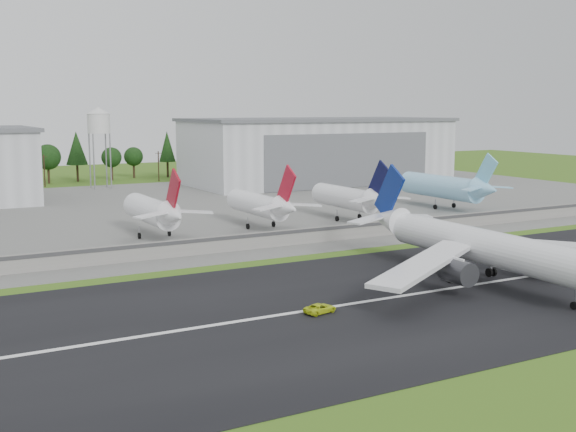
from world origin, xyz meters
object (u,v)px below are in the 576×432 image
ground_vehicle (320,308)px  parked_jet_red_b (263,205)px  parked_jet_red_a (156,211)px  parked_jet_navy (352,198)px  main_airliner (488,255)px  parked_jet_skyblue (448,187)px

ground_vehicle → parked_jet_red_b: (25.67, 68.46, 5.18)m
parked_jet_red_a → parked_jet_navy: bearing=-0.0°
parked_jet_red_a → main_airliner: bearing=-62.8°
parked_jet_red_b → parked_jet_skyblue: parked_jet_skyblue is taller
parked_jet_navy → parked_jet_skyblue: (36.75, 5.06, 0.42)m
ground_vehicle → parked_jet_skyblue: 114.78m
parked_jet_red_a → parked_jet_red_b: parked_jet_red_a is taller
parked_jet_red_b → parked_jet_navy: size_ratio=1.00×
parked_jet_navy → parked_jet_skyblue: 37.09m
ground_vehicle → parked_jet_navy: (51.18, 68.49, 5.34)m
parked_jet_navy → ground_vehicle: bearing=-126.8°
parked_jet_red_b → parked_jet_navy: parked_jet_navy is taller
parked_jet_red_a → parked_jet_skyblue: 89.25m
parked_jet_red_a → parked_jet_skyblue: parked_jet_skyblue is taller
parked_jet_red_a → ground_vehicle: bearing=-89.0°
main_airliner → parked_jet_navy: size_ratio=1.89×
parked_jet_red_a → parked_jet_navy: size_ratio=1.00×
main_airliner → parked_jet_red_a: (-34.49, 67.00, 1.31)m
ground_vehicle → parked_jet_red_b: parked_jet_red_b is taller
main_airliner → parked_jet_skyblue: 90.43m
main_airliner → parked_jet_red_a: main_airliner is taller
parked_jet_skyblue → parked_jet_red_b: bearing=-175.3°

